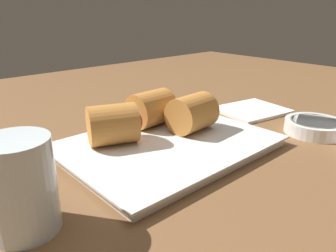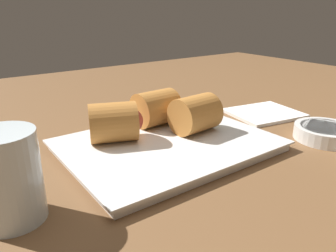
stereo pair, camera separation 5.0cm
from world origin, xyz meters
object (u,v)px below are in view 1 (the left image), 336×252
Objects in this scene: serving_plate at (168,145)px; napkin at (252,110)px; dipping_bowl_near at (315,126)px; spoon at (126,113)px; drinking_glass at (20,186)px.

serving_plate reaches higher than napkin.
napkin is at bearing -174.15° from serving_plate.
spoon is at bearing -56.87° from dipping_bowl_near.
drinking_glass is at bearing -8.60° from dipping_bowl_near.
spoon is 1.27× the size of napkin.
dipping_bowl_near is 46.55cm from drinking_glass.
napkin is at bearing -171.48° from drinking_glass.
napkin is at bearing -99.83° from dipping_bowl_near.
serving_plate is at bearing 75.49° from spoon.
napkin is (-25.68, -2.63, -0.46)cm from serving_plate.
spoon reaches higher than napkin.
serving_plate is at bearing -26.46° from dipping_bowl_near.
spoon is 25.75cm from napkin.
drinking_glass is (48.35, 7.25, 4.43)cm from napkin.
drinking_glass is at bearing 38.81° from spoon.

